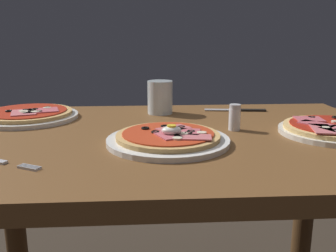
{
  "coord_description": "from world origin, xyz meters",
  "views": [
    {
      "loc": [
        -0.06,
        -0.89,
        0.99
      ],
      "look_at": [
        -0.0,
        -0.04,
        0.78
      ],
      "focal_mm": 40.03,
      "sensor_mm": 36.0,
      "label": 1
    }
  ],
  "objects_px": {
    "fork": "(2,162)",
    "salt_shaker": "(235,117)",
    "knife": "(240,110)",
    "pizza_across_left": "(333,129)",
    "pizza_across_right": "(28,115)",
    "pizza_foreground": "(168,138)",
    "dining_table": "(168,181)",
    "water_glass_near": "(160,99)"
  },
  "relations": [
    {
      "from": "dining_table",
      "to": "knife",
      "type": "height_order",
      "value": "knife"
    },
    {
      "from": "fork",
      "to": "knife",
      "type": "height_order",
      "value": "knife"
    },
    {
      "from": "dining_table",
      "to": "pizza_across_right",
      "type": "xyz_separation_m",
      "value": [
        -0.4,
        0.19,
        0.14
      ]
    },
    {
      "from": "dining_table",
      "to": "fork",
      "type": "height_order",
      "value": "fork"
    },
    {
      "from": "water_glass_near",
      "to": "knife",
      "type": "distance_m",
      "value": 0.26
    },
    {
      "from": "water_glass_near",
      "to": "salt_shaker",
      "type": "distance_m",
      "value": 0.29
    },
    {
      "from": "pizza_across_right",
      "to": "fork",
      "type": "xyz_separation_m",
      "value": [
        0.07,
        -0.39,
        -0.01
      ]
    },
    {
      "from": "pizza_across_left",
      "to": "pizza_across_right",
      "type": "distance_m",
      "value": 0.83
    },
    {
      "from": "pizza_across_right",
      "to": "pizza_foreground",
      "type": "bearing_deg",
      "value": -35.15
    },
    {
      "from": "pizza_across_right",
      "to": "salt_shaker",
      "type": "height_order",
      "value": "salt_shaker"
    },
    {
      "from": "dining_table",
      "to": "pizza_across_left",
      "type": "xyz_separation_m",
      "value": [
        0.4,
        -0.03,
        0.14
      ]
    },
    {
      "from": "pizza_across_right",
      "to": "salt_shaker",
      "type": "xyz_separation_m",
      "value": [
        0.57,
        -0.17,
        0.02
      ]
    },
    {
      "from": "pizza_across_right",
      "to": "knife",
      "type": "distance_m",
      "value": 0.65
    },
    {
      "from": "salt_shaker",
      "to": "knife",
      "type": "bearing_deg",
      "value": 72.69
    },
    {
      "from": "pizza_across_right",
      "to": "water_glass_near",
      "type": "xyz_separation_m",
      "value": [
        0.39,
        0.05,
        0.03
      ]
    },
    {
      "from": "pizza_foreground",
      "to": "dining_table",
      "type": "bearing_deg",
      "value": 86.16
    },
    {
      "from": "pizza_across_left",
      "to": "pizza_across_right",
      "type": "bearing_deg",
      "value": 164.57
    },
    {
      "from": "salt_shaker",
      "to": "pizza_across_left",
      "type": "bearing_deg",
      "value": -13.13
    },
    {
      "from": "knife",
      "to": "salt_shaker",
      "type": "xyz_separation_m",
      "value": [
        -0.07,
        -0.24,
        0.03
      ]
    },
    {
      "from": "dining_table",
      "to": "water_glass_near",
      "type": "height_order",
      "value": "water_glass_near"
    },
    {
      "from": "pizza_foreground",
      "to": "salt_shaker",
      "type": "xyz_separation_m",
      "value": [
        0.18,
        0.11,
        0.02
      ]
    },
    {
      "from": "fork",
      "to": "salt_shaker",
      "type": "height_order",
      "value": "salt_shaker"
    },
    {
      "from": "pizza_across_right",
      "to": "knife",
      "type": "xyz_separation_m",
      "value": [
        0.64,
        0.07,
        -0.01
      ]
    },
    {
      "from": "pizza_foreground",
      "to": "water_glass_near",
      "type": "bearing_deg",
      "value": 90.77
    },
    {
      "from": "pizza_foreground",
      "to": "knife",
      "type": "height_order",
      "value": "pizza_foreground"
    },
    {
      "from": "dining_table",
      "to": "salt_shaker",
      "type": "height_order",
      "value": "salt_shaker"
    },
    {
      "from": "pizza_across_left",
      "to": "pizza_across_right",
      "type": "xyz_separation_m",
      "value": [
        -0.8,
        0.22,
        -0.0
      ]
    },
    {
      "from": "pizza_foreground",
      "to": "knife",
      "type": "xyz_separation_m",
      "value": [
        0.25,
        0.35,
        -0.01
      ]
    },
    {
      "from": "pizza_across_left",
      "to": "fork",
      "type": "distance_m",
      "value": 0.76
    },
    {
      "from": "knife",
      "to": "salt_shaker",
      "type": "height_order",
      "value": "salt_shaker"
    },
    {
      "from": "knife",
      "to": "pizza_across_left",
      "type": "bearing_deg",
      "value": -61.6
    },
    {
      "from": "pizza_across_left",
      "to": "knife",
      "type": "relative_size",
      "value": 1.35
    },
    {
      "from": "pizza_foreground",
      "to": "salt_shaker",
      "type": "distance_m",
      "value": 0.21
    },
    {
      "from": "pizza_foreground",
      "to": "water_glass_near",
      "type": "xyz_separation_m",
      "value": [
        -0.0,
        0.33,
        0.03
      ]
    },
    {
      "from": "pizza_across_left",
      "to": "dining_table",
      "type": "bearing_deg",
      "value": 175.98
    },
    {
      "from": "pizza_across_left",
      "to": "salt_shaker",
      "type": "height_order",
      "value": "salt_shaker"
    },
    {
      "from": "fork",
      "to": "pizza_across_right",
      "type": "bearing_deg",
      "value": 99.55
    },
    {
      "from": "pizza_across_left",
      "to": "fork",
      "type": "height_order",
      "value": "pizza_across_left"
    },
    {
      "from": "pizza_across_left",
      "to": "fork",
      "type": "bearing_deg",
      "value": -167.09
    },
    {
      "from": "pizza_across_left",
      "to": "knife",
      "type": "height_order",
      "value": "pizza_across_left"
    },
    {
      "from": "water_glass_near",
      "to": "fork",
      "type": "height_order",
      "value": "water_glass_near"
    },
    {
      "from": "pizza_across_right",
      "to": "salt_shaker",
      "type": "bearing_deg",
      "value": -16.36
    }
  ]
}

